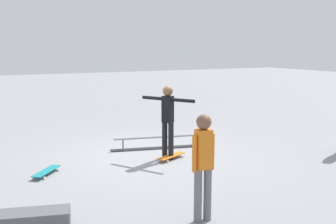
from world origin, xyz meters
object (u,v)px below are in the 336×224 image
(loose_skateboard_teal, at_px, (46,171))
(skateboard_main, at_px, (171,156))
(grind_rail, at_px, (159,143))
(bystander_orange_shirt, at_px, (203,162))
(skater_main, at_px, (168,117))

(loose_skateboard_teal, bearing_deg, skateboard_main, 127.21)
(grind_rail, height_order, bystander_orange_shirt, bystander_orange_shirt)
(grind_rail, height_order, skater_main, skater_main)
(grind_rail, relative_size, skateboard_main, 3.00)
(skater_main, xyz_separation_m, skateboard_main, (-0.04, 0.10, -0.90))
(skateboard_main, distance_m, bystander_orange_shirt, 3.35)
(skateboard_main, relative_size, loose_skateboard_teal, 1.10)
(grind_rail, relative_size, bystander_orange_shirt, 1.52)
(bystander_orange_shirt, bearing_deg, skateboard_main, 73.26)
(skateboard_main, xyz_separation_m, bystander_orange_shirt, (1.08, 3.06, 0.82))
(skater_main, relative_size, loose_skateboard_teal, 2.26)
(skateboard_main, bearing_deg, skater_main, -90.44)
(skateboard_main, bearing_deg, loose_skateboard_teal, -28.38)
(bystander_orange_shirt, distance_m, loose_skateboard_teal, 3.71)
(grind_rail, bearing_deg, skater_main, 90.00)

